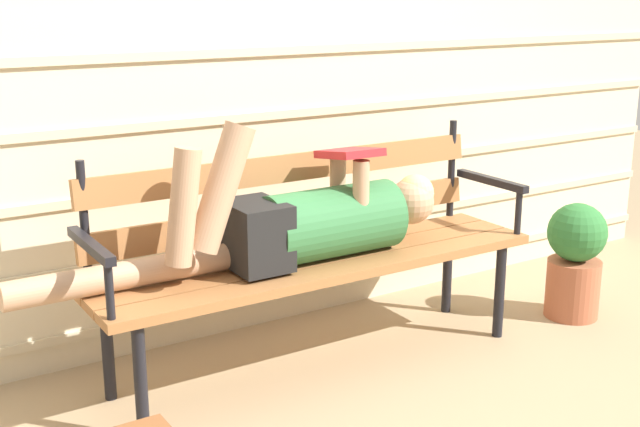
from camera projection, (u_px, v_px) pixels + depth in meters
The scene contains 5 objects.
ground_plane at pixel (331, 372), 3.28m from camera, with size 12.00×12.00×0.00m, color tan.
house_siding at pixel (252, 51), 3.47m from camera, with size 5.05×0.08×2.44m.
park_bench at pixel (311, 242), 3.27m from camera, with size 1.84×0.46×0.90m.
reclining_person at pixel (302, 221), 3.15m from camera, with size 1.72×0.28×0.58m.
potted_plant at pixel (575, 258), 3.78m from camera, with size 0.27×0.27×0.54m.
Camera 1 is at (-1.64, -2.52, 1.47)m, focal length 46.41 mm.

